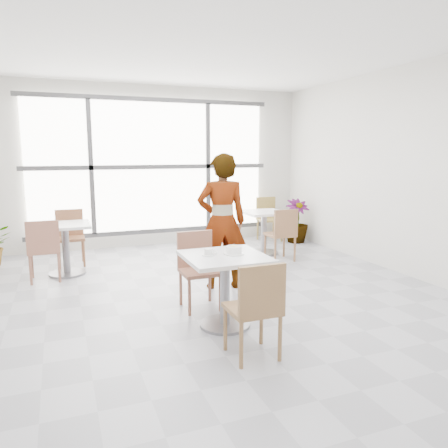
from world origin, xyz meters
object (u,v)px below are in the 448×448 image
object	(u,v)px
person	(222,222)
bg_chair_left_far	(70,233)
chair_far	(198,264)
coffee_cup	(208,252)
main_table	(225,277)
bg_table_right	(264,226)
bg_table_left	(65,242)
oatmeal_bowl	(234,250)
chair_near	(256,304)
bg_chair_right_far	(268,216)
bg_chair_left_near	(44,246)
bg_chair_right_near	(283,231)
plant_right	(297,221)

from	to	relation	value
person	bg_chair_left_far	distance (m)	2.73
chair_far	coffee_cup	world-z (taller)	chair_far
main_table	bg_table_right	bearing A→B (deg)	56.68
bg_table_left	chair_far	bearing A→B (deg)	-54.22
oatmeal_bowl	bg_table_right	bearing A→B (deg)	58.07
chair_near	bg_chair_right_far	xyz separation A→B (m)	(2.43, 4.55, 0.00)
chair_far	coffee_cup	size ratio (longest dim) A/B	5.47
bg_chair_left_near	bg_chair_right_far	distance (m)	4.42
bg_table_right	bg_chair_right_near	size ratio (longest dim) A/B	0.86
chair_far	bg_table_left	world-z (taller)	chair_far
main_table	chair_far	distance (m)	0.67
bg_table_right	oatmeal_bowl	bearing A→B (deg)	-121.93
plant_right	bg_chair_left_far	bearing A→B (deg)	-177.76
coffee_cup	person	xyz separation A→B (m)	(0.58, 1.15, 0.10)
bg_table_left	bg_chair_left_near	size ratio (longest dim) A/B	0.86
main_table	bg_chair_right_near	xyz separation A→B (m)	(1.84, 2.13, -0.02)
bg_chair_left_far	bg_chair_left_near	bearing A→B (deg)	-112.35
coffee_cup	bg_chair_right_near	xyz separation A→B (m)	(1.99, 2.08, -0.28)
bg_chair_right_far	bg_table_left	bearing A→B (deg)	-163.15
bg_table_right	bg_chair_right_far	xyz separation A→B (m)	(0.60, 1.03, 0.01)
bg_chair_right_near	bg_chair_right_far	xyz separation A→B (m)	(0.57, 1.64, 0.00)
oatmeal_bowl	bg_table_right	distance (m)	3.24
bg_chair_left_near	bg_chair_left_far	distance (m)	0.96
chair_far	bg_chair_right_far	distance (m)	3.99
main_table	chair_far	size ratio (longest dim) A/B	0.92
chair_far	bg_table_left	size ratio (longest dim) A/B	1.16
chair_near	chair_far	bearing A→B (deg)	-87.46
chair_far	bg_table_right	size ratio (longest dim) A/B	1.16
chair_far	plant_right	world-z (taller)	chair_far
chair_far	person	distance (m)	0.84
oatmeal_bowl	bg_chair_left_near	distance (m)	2.98
chair_far	bg_chair_right_near	bearing A→B (deg)	37.49
person	bg_chair_right_far	distance (m)	3.26
chair_near	bg_chair_right_far	size ratio (longest dim) A/B	1.00
coffee_cup	person	world-z (taller)	person
oatmeal_bowl	bg_chair_right_far	bearing A→B (deg)	58.50
bg_table_left	bg_chair_left_near	distance (m)	0.40
chair_near	chair_far	distance (m)	1.44
coffee_cup	plant_right	distance (m)	4.48
oatmeal_bowl	bg_chair_right_near	world-z (taller)	bg_chair_right_near
bg_chair_right_near	bg_chair_left_near	bearing A→B (deg)	-2.90
main_table	bg_chair_right_far	bearing A→B (deg)	57.46
bg_chair_left_near	bg_chair_right_far	bearing A→B (deg)	-160.70
main_table	plant_right	distance (m)	4.41
bg_chair_right_near	bg_chair_right_far	distance (m)	1.74
oatmeal_bowl	coffee_cup	world-z (taller)	oatmeal_bowl
bg_chair_left_near	bg_chair_right_near	bearing A→B (deg)	177.10
chair_near	bg_chair_right_near	xyz separation A→B (m)	(1.85, 2.91, 0.00)
main_table	bg_chair_left_near	bearing A→B (deg)	127.22
chair_far	main_table	bearing A→B (deg)	-83.19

